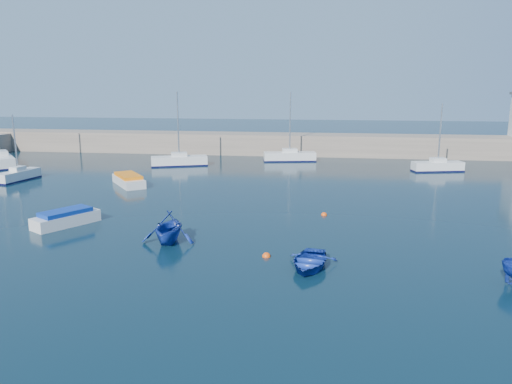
# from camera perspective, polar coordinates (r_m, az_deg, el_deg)

# --- Properties ---
(ground) EXTENTS (220.00, 220.00, 0.00)m
(ground) POSITION_cam_1_polar(r_m,az_deg,el_deg) (19.94, -0.72, -14.12)
(ground) COLOR black
(ground) RESTS_ON ground
(back_wall) EXTENTS (96.00, 4.50, 2.60)m
(back_wall) POSITION_cam_1_polar(r_m,az_deg,el_deg) (64.16, 5.54, 5.43)
(back_wall) COLOR gray
(back_wall) RESTS_ON ground
(sailboat_3) EXTENTS (2.01, 4.64, 6.11)m
(sailboat_3) POSITION_cam_1_polar(r_m,az_deg,el_deg) (51.55, -25.51, 1.76)
(sailboat_3) COLOR silver
(sailboat_3) RESTS_ON ground
(sailboat_4) EXTENTS (6.69, 7.26, 10.05)m
(sailboat_4) POSITION_cam_1_polar(r_m,az_deg,el_deg) (62.17, -27.20, 3.31)
(sailboat_4) COLOR silver
(sailboat_4) RESTS_ON ground
(sailboat_5) EXTENTS (6.29, 3.71, 8.04)m
(sailboat_5) POSITION_cam_1_polar(r_m,az_deg,el_deg) (55.82, -8.77, 3.59)
(sailboat_5) COLOR silver
(sailboat_5) RESTS_ON ground
(sailboat_6) EXTENTS (6.22, 2.84, 7.96)m
(sailboat_6) POSITION_cam_1_polar(r_m,az_deg,el_deg) (58.66, 3.87, 4.12)
(sailboat_6) COLOR silver
(sailboat_6) RESTS_ON ground
(sailboat_7) EXTENTS (5.37, 2.64, 6.95)m
(sailboat_7) POSITION_cam_1_polar(r_m,az_deg,el_deg) (54.92, 20.04, 2.81)
(sailboat_7) COLOR silver
(sailboat_7) RESTS_ON ground
(motorboat_1) EXTENTS (3.40, 4.33, 1.02)m
(motorboat_1) POSITION_cam_1_polar(r_m,az_deg,el_deg) (34.09, -20.90, -2.80)
(motorboat_1) COLOR silver
(motorboat_1) RESTS_ON ground
(motorboat_2) EXTENTS (4.33, 4.92, 1.01)m
(motorboat_2) POSITION_cam_1_polar(r_m,az_deg,el_deg) (45.92, -14.36, 1.35)
(motorboat_2) COLOR silver
(motorboat_2) RESTS_ON ground
(dinghy_center) EXTENTS (2.95, 3.76, 0.71)m
(dinghy_center) POSITION_cam_1_polar(r_m,az_deg,el_deg) (24.79, 6.10, -7.88)
(dinghy_center) COLOR navy
(dinghy_center) RESTS_ON ground
(dinghy_left) EXTENTS (3.19, 3.63, 1.82)m
(dinghy_left) POSITION_cam_1_polar(r_m,az_deg,el_deg) (28.75, -9.97, -3.99)
(dinghy_left) COLOR navy
(dinghy_left) RESTS_ON ground
(buoy_0) EXTENTS (0.46, 0.46, 0.46)m
(buoy_0) POSITION_cam_1_polar(r_m,az_deg,el_deg) (26.35, 1.20, -7.40)
(buoy_0) COLOR #FC4E0D
(buoy_0) RESTS_ON ground
(buoy_3) EXTENTS (0.41, 0.41, 0.41)m
(buoy_3) POSITION_cam_1_polar(r_m,az_deg,el_deg) (34.72, 7.79, -2.64)
(buoy_3) COLOR #FC4E0D
(buoy_3) RESTS_ON ground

